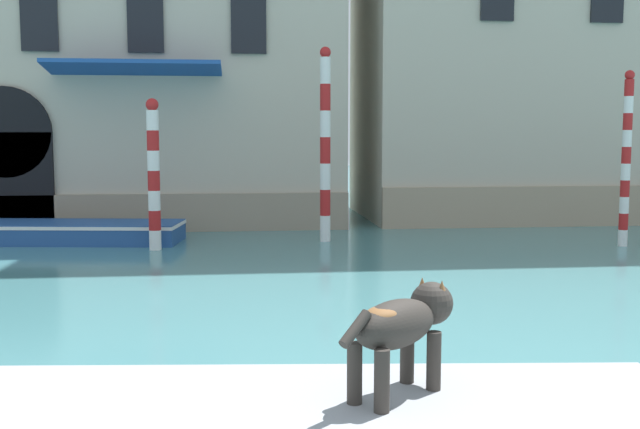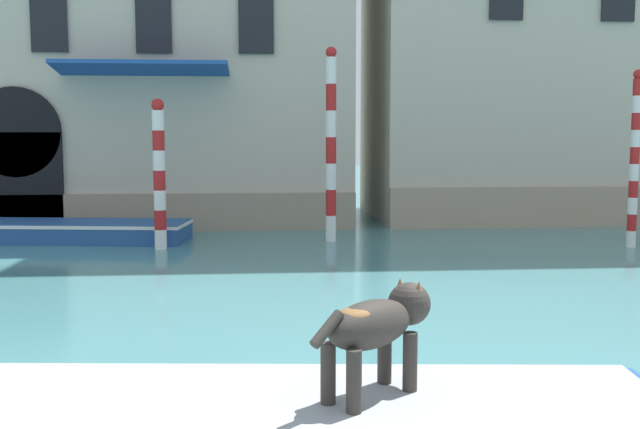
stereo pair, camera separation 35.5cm
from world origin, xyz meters
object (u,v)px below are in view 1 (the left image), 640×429
(mooring_pole_1, at_px, (154,174))
(mooring_pole_2, at_px, (626,158))
(boat_moored_near_palazzo, at_px, (50,232))
(dog_on_deck, at_px, (403,324))
(mooring_pole_0, at_px, (325,144))

(mooring_pole_1, bearing_deg, mooring_pole_2, -3.21)
(boat_moored_near_palazzo, bearing_deg, dog_on_deck, -57.89)
(mooring_pole_0, bearing_deg, mooring_pole_1, -166.73)
(mooring_pole_2, bearing_deg, dog_on_deck, -125.39)
(mooring_pole_0, xyz_separation_m, mooring_pole_2, (6.82, -1.54, -0.31))
(mooring_pole_1, distance_m, mooring_pole_2, 10.81)
(boat_moored_near_palazzo, height_order, mooring_pole_0, mooring_pole_0)
(boat_moored_near_palazzo, distance_m, mooring_pole_1, 3.39)
(dog_on_deck, relative_size, mooring_pole_2, 0.26)
(mooring_pole_0, bearing_deg, dog_on_deck, -93.76)
(dog_on_deck, distance_m, mooring_pole_0, 12.37)
(dog_on_deck, height_order, mooring_pole_1, mooring_pole_1)
(boat_moored_near_palazzo, bearing_deg, mooring_pole_1, -21.69)
(dog_on_deck, bearing_deg, mooring_pole_1, 64.78)
(boat_moored_near_palazzo, relative_size, mooring_pole_1, 1.91)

